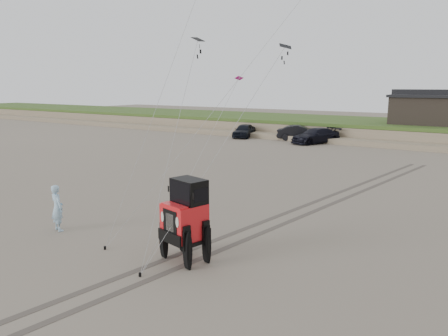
{
  "coord_description": "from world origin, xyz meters",
  "views": [
    {
      "loc": [
        9.44,
        -9.8,
        5.56
      ],
      "look_at": [
        0.89,
        3.0,
        2.6
      ],
      "focal_mm": 35.0,
      "sensor_mm": 36.0,
      "label": 1
    }
  ],
  "objects_px": {
    "truck_a": "(244,131)",
    "truck_b": "(300,133)",
    "cabin": "(426,108)",
    "truck_c": "(315,136)",
    "man": "(57,208)",
    "jeep": "(185,229)"
  },
  "relations": [
    {
      "from": "truck_a",
      "to": "man",
      "type": "xyz_separation_m",
      "value": [
        9.66,
        -29.84,
        0.18
      ]
    },
    {
      "from": "jeep",
      "to": "man",
      "type": "distance_m",
      "value": 5.92
    },
    {
      "from": "truck_c",
      "to": "man",
      "type": "xyz_separation_m",
      "value": [
        1.47,
        -29.47,
        0.17
      ]
    },
    {
      "from": "cabin",
      "to": "truck_c",
      "type": "xyz_separation_m",
      "value": [
        -8.31,
        -7.47,
        -2.51
      ]
    },
    {
      "from": "man",
      "to": "truck_b",
      "type": "bearing_deg",
      "value": -70.22
    },
    {
      "from": "truck_a",
      "to": "man",
      "type": "bearing_deg",
      "value": -87.26
    },
    {
      "from": "truck_a",
      "to": "jeep",
      "type": "relative_size",
      "value": 0.75
    },
    {
      "from": "truck_a",
      "to": "truck_c",
      "type": "distance_m",
      "value": 8.19
    },
    {
      "from": "truck_a",
      "to": "truck_b",
      "type": "relative_size",
      "value": 0.93
    },
    {
      "from": "truck_c",
      "to": "jeep",
      "type": "distance_m",
      "value": 29.97
    },
    {
      "from": "truck_c",
      "to": "truck_a",
      "type": "bearing_deg",
      "value": -155.38
    },
    {
      "from": "cabin",
      "to": "jeep",
      "type": "xyz_separation_m",
      "value": [
        -0.93,
        -36.52,
        -2.18
      ]
    },
    {
      "from": "truck_c",
      "to": "truck_b",
      "type": "bearing_deg",
      "value": 175.57
    },
    {
      "from": "truck_b",
      "to": "cabin",
      "type": "bearing_deg",
      "value": -82.52
    },
    {
      "from": "cabin",
      "to": "truck_b",
      "type": "distance_m",
      "value": 12.43
    },
    {
      "from": "truck_a",
      "to": "truck_c",
      "type": "bearing_deg",
      "value": -17.78
    },
    {
      "from": "truck_a",
      "to": "jeep",
      "type": "bearing_deg",
      "value": -77.31
    },
    {
      "from": "cabin",
      "to": "truck_b",
      "type": "xyz_separation_m",
      "value": [
        -10.55,
        -6.1,
        -2.49
      ]
    },
    {
      "from": "jeep",
      "to": "truck_c",
      "type": "bearing_deg",
      "value": 117.85
    },
    {
      "from": "truck_a",
      "to": "truck_b",
      "type": "distance_m",
      "value": 6.03
    },
    {
      "from": "cabin",
      "to": "man",
      "type": "bearing_deg",
      "value": -100.48
    },
    {
      "from": "truck_a",
      "to": "truck_c",
      "type": "xyz_separation_m",
      "value": [
        8.18,
        -0.37,
        0.01
      ]
    }
  ]
}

